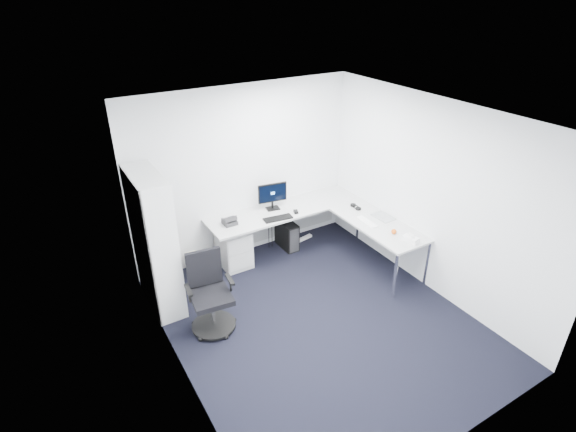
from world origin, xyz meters
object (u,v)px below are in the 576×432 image
l_desk (298,239)px  monitor (273,196)px  task_chair (211,295)px  laptop (384,210)px  bookshelf (155,243)px

l_desk → monitor: (-0.20, 0.45, 0.60)m
task_chair → laptop: (2.89, 0.13, 0.36)m
l_desk → bookshelf: size_ratio=1.36×
bookshelf → monitor: bearing=11.5°
task_chair → monitor: size_ratio=2.25×
l_desk → task_chair: size_ratio=2.50×
monitor → laptop: size_ratio=1.36×
monitor → laptop: monitor is taller
l_desk → task_chair: bearing=-155.8°
laptop → monitor: bearing=137.4°
monitor → laptop: 1.72m
task_chair → laptop: size_ratio=3.05×
bookshelf → task_chair: size_ratio=1.84×
monitor → bookshelf: bearing=-159.3°
monitor → l_desk: bearing=-57.4°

